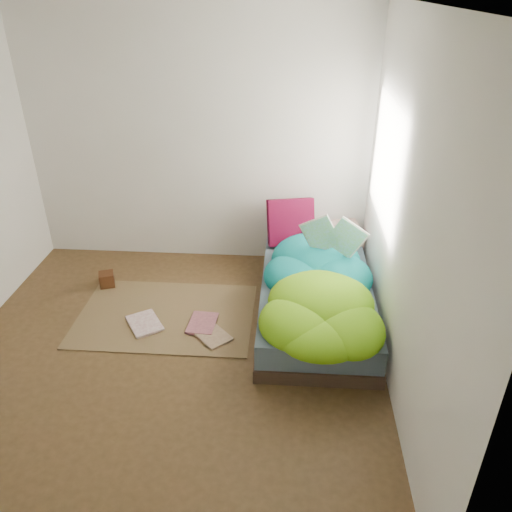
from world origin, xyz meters
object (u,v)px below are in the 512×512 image
at_px(open_book, 334,227).
at_px(wooden_box, 107,279).
at_px(floor_book_b, 189,322).
at_px(bed, 315,296).
at_px(pillow_magenta, 291,222).
at_px(floor_book_a, 131,328).

distance_m(open_book, wooden_box, 2.33).
bearing_deg(floor_book_b, bed, 18.63).
distance_m(bed, pillow_magenta, 0.87).
bearing_deg(floor_book_b, wooden_box, 152.65).
relative_size(open_book, floor_book_a, 1.37).
xyz_separation_m(bed, floor_book_a, (-1.63, -0.41, -0.14)).
relative_size(open_book, wooden_box, 3.38).
bearing_deg(bed, floor_book_b, -165.47).
bearing_deg(bed, floor_book_a, -166.01).
xyz_separation_m(open_book, floor_book_a, (-1.76, -0.53, -0.80)).
bearing_deg(wooden_box, floor_book_b, -31.45).
bearing_deg(floor_book_b, floor_book_a, -163.13).
relative_size(pillow_magenta, floor_book_b, 1.43).
height_order(bed, floor_book_a, bed).
bearing_deg(open_book, wooden_box, -170.57).
xyz_separation_m(bed, floor_book_b, (-1.13, -0.29, -0.14)).
distance_m(pillow_magenta, open_book, 0.76).
bearing_deg(floor_book_a, bed, -19.25).
height_order(pillow_magenta, floor_book_b, pillow_magenta).
relative_size(bed, floor_book_b, 6.15).
relative_size(bed, pillow_magenta, 4.31).
xyz_separation_m(open_book, wooden_box, (-2.20, 0.16, -0.74)).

